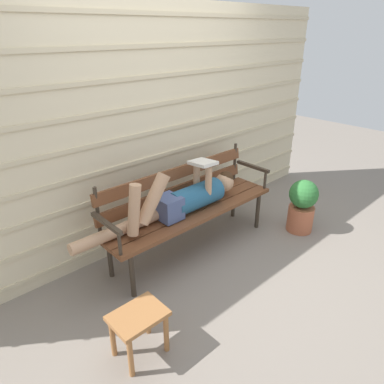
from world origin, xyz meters
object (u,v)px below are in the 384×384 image
Objects in this scene: park_bench at (187,203)px; footstool at (139,323)px; reclining_person at (184,198)px; potted_plant at (302,205)px.

footstool is at bearing -145.89° from park_bench.
reclining_person is 1.35m from potted_plant.
potted_plant is (1.21, -0.52, -0.29)m from reclining_person.
footstool is at bearing -145.90° from reclining_person.
potted_plant is (1.11, -0.59, -0.19)m from park_bench.
park_bench is 1.27m from potted_plant.
park_bench is 1.34m from footstool.
reclining_person is at bearing -145.81° from park_bench.
reclining_person reaches higher than potted_plant.
reclining_person is 4.88× the size of footstool.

